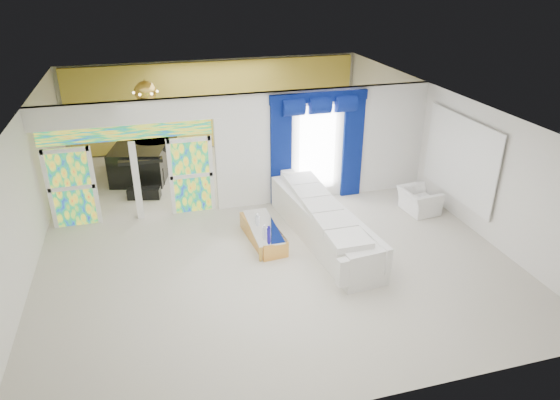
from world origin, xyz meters
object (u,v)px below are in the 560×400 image
object	(u,v)px
armchair	(419,201)
console_table	(298,196)
grand_piano	(141,161)
coffee_table	(263,234)
white_sofa	(322,224)

from	to	relation	value
armchair	console_table	bearing A→B (deg)	59.99
console_table	grand_piano	xyz separation A→B (m)	(-3.99, 3.04, 0.30)
coffee_table	console_table	world-z (taller)	coffee_table
white_sofa	coffee_table	xyz separation A→B (m)	(-1.35, 0.30, -0.21)
white_sofa	armchair	xyz separation A→B (m)	(2.91, 0.71, -0.10)
console_table	armchair	world-z (taller)	armchair
white_sofa	coffee_table	size ratio (longest dim) A/B	2.45
coffee_table	armchair	distance (m)	4.28
grand_piano	coffee_table	bearing A→B (deg)	-48.17
console_table	grand_piano	world-z (taller)	grand_piano
coffee_table	grand_piano	distance (m)	5.44
coffee_table	console_table	size ratio (longest dim) A/B	1.50
grand_piano	white_sofa	bearing A→B (deg)	-38.82
white_sofa	coffee_table	world-z (taller)	white_sofa
console_table	armchair	size ratio (longest dim) A/B	1.22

